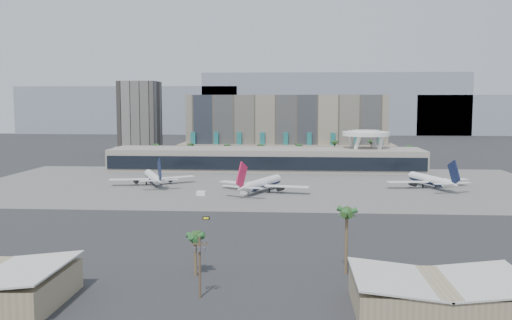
# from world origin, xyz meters

# --- Properties ---
(ground) EXTENTS (900.00, 900.00, 0.00)m
(ground) POSITION_xyz_m (0.00, 0.00, 0.00)
(ground) COLOR #232326
(ground) RESTS_ON ground
(apron_pad) EXTENTS (260.00, 130.00, 0.06)m
(apron_pad) POSITION_xyz_m (0.00, 55.00, 0.03)
(apron_pad) COLOR #5B5B59
(apron_pad) RESTS_ON ground
(mountain_ridge) EXTENTS (680.00, 60.00, 70.00)m
(mountain_ridge) POSITION_xyz_m (27.88, 470.00, 29.89)
(mountain_ridge) COLOR gray
(mountain_ridge) RESTS_ON ground
(hotel) EXTENTS (140.00, 30.00, 42.00)m
(hotel) POSITION_xyz_m (10.00, 174.41, 16.81)
(hotel) COLOR gray
(hotel) RESTS_ON ground
(office_tower) EXTENTS (30.00, 30.00, 52.00)m
(office_tower) POSITION_xyz_m (-95.00, 200.00, 22.94)
(office_tower) COLOR black
(office_tower) RESTS_ON ground
(terminal) EXTENTS (170.00, 32.50, 14.50)m
(terminal) POSITION_xyz_m (0.00, 109.84, 6.52)
(terminal) COLOR gray
(terminal) RESTS_ON ground
(saucer_structure) EXTENTS (26.00, 26.00, 21.89)m
(saucer_structure) POSITION_xyz_m (55.00, 116.00, 18.45)
(saucer_structure) COLOR white
(saucer_structure) RESTS_ON ground
(palm_row) EXTENTS (157.80, 2.80, 13.10)m
(palm_row) POSITION_xyz_m (7.00, 145.00, 10.50)
(palm_row) COLOR brown
(palm_row) RESTS_ON ground
(hangar_right) EXTENTS (30.55, 20.60, 6.89)m
(hangar_right) POSITION_xyz_m (42.00, -100.00, 2.95)
(hangar_right) COLOR gray
(hangar_right) RESTS_ON ground
(utility_pole) EXTENTS (3.20, 0.85, 12.00)m
(utility_pole) POSITION_xyz_m (-2.00, -96.09, 7.14)
(utility_pole) COLOR #4C3826
(utility_pole) RESTS_ON ground
(airliner_left) EXTENTS (36.61, 37.72, 13.86)m
(airliner_left) POSITION_xyz_m (-48.09, 50.66, 3.49)
(airliner_left) COLOR white
(airliner_left) RESTS_ON ground
(airliner_centre) EXTENTS (38.87, 40.08, 14.64)m
(airliner_centre) POSITION_xyz_m (2.16, 33.16, 3.69)
(airliner_centre) COLOR white
(airliner_centre) RESTS_ON ground
(airliner_right) EXTENTS (37.96, 39.24, 14.08)m
(airliner_right) POSITION_xyz_m (75.32, 50.10, 3.55)
(airliner_right) COLOR white
(airliner_right) RESTS_ON ground
(service_vehicle_a) EXTENTS (4.23, 2.94, 1.88)m
(service_vehicle_a) POSITION_xyz_m (-21.35, 22.69, 0.94)
(service_vehicle_a) COLOR white
(service_vehicle_a) RESTS_ON ground
(service_vehicle_b) EXTENTS (3.46, 2.18, 1.70)m
(service_vehicle_b) POSITION_xyz_m (-4.47, 27.23, 0.85)
(service_vehicle_b) COLOR silver
(service_vehicle_b) RESTS_ON ground
(taxiway_sign) EXTENTS (2.21, 0.40, 1.00)m
(taxiway_sign) POSITION_xyz_m (-12.25, -23.46, 0.50)
(taxiway_sign) COLOR black
(taxiway_sign) RESTS_ON ground
(near_palm_a) EXTENTS (6.00, 6.00, 9.94)m
(near_palm_a) POSITION_xyz_m (-5.30, -82.11, 7.15)
(near_palm_a) COLOR brown
(near_palm_a) RESTS_ON ground
(near_palm_b) EXTENTS (6.00, 6.00, 15.09)m
(near_palm_b) POSITION_xyz_m (27.47, -78.72, 12.17)
(near_palm_b) COLOR brown
(near_palm_b) RESTS_ON ground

